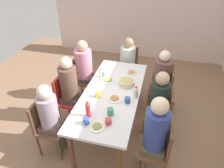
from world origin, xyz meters
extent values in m
plane|color=#936F56|center=(0.00, 0.00, 0.00)|extent=(7.12, 7.12, 0.00)
cube|color=silver|center=(-3.03, 0.00, 1.30)|extent=(0.12, 4.80, 2.60)
cube|color=white|center=(0.00, 0.00, 0.75)|extent=(2.02, 0.86, 0.04)
cylinder|color=brown|center=(-0.91, -0.33, 0.36)|extent=(0.07, 0.07, 0.73)
cylinder|color=brown|center=(0.91, -0.33, 0.36)|extent=(0.07, 0.07, 0.73)
cylinder|color=brown|center=(-0.91, 0.33, 0.36)|extent=(0.07, 0.07, 0.73)
cylinder|color=brown|center=(0.91, 0.33, 0.36)|extent=(0.07, 0.07, 0.73)
cube|color=brown|center=(-1.31, 0.00, 0.44)|extent=(0.40, 0.40, 0.04)
cylinder|color=brown|center=(-1.48, 0.17, 0.21)|extent=(0.04, 0.04, 0.43)
cylinder|color=brown|center=(-1.48, -0.17, 0.21)|extent=(0.04, 0.04, 0.43)
cylinder|color=brown|center=(-1.14, 0.17, 0.21)|extent=(0.04, 0.04, 0.43)
cylinder|color=brown|center=(-1.14, -0.17, 0.21)|extent=(0.04, 0.04, 0.43)
cube|color=brown|center=(-1.49, 0.00, 0.68)|extent=(0.04, 0.38, 0.45)
cylinder|color=#393A46|center=(-1.21, 0.08, 0.23)|extent=(0.09, 0.09, 0.45)
cylinder|color=#463E40|center=(-1.21, -0.08, 0.23)|extent=(0.09, 0.09, 0.45)
cube|color=#433F39|center=(-1.31, 0.00, 0.50)|extent=(0.30, 0.30, 0.10)
cylinder|color=silver|center=(-1.31, 0.00, 0.76)|extent=(0.31, 0.31, 0.42)
sphere|color=#9C7958|center=(-1.31, 0.00, 1.06)|extent=(0.21, 0.21, 0.21)
cube|color=brown|center=(0.67, -0.73, 0.44)|extent=(0.40, 0.40, 0.04)
cylinder|color=brown|center=(0.50, -0.90, 0.21)|extent=(0.04, 0.04, 0.43)
cylinder|color=brown|center=(0.84, -0.90, 0.21)|extent=(0.04, 0.04, 0.43)
cylinder|color=brown|center=(0.50, -0.56, 0.21)|extent=(0.04, 0.04, 0.43)
cylinder|color=brown|center=(0.84, -0.56, 0.21)|extent=(0.04, 0.04, 0.43)
cube|color=brown|center=(0.67, -0.91, 0.68)|extent=(0.38, 0.04, 0.45)
cylinder|color=#535145|center=(0.59, -0.63, 0.23)|extent=(0.09, 0.09, 0.45)
cylinder|color=#585146|center=(0.75, -0.63, 0.23)|extent=(0.09, 0.09, 0.45)
cube|color=brown|center=(0.67, -0.73, 0.50)|extent=(0.30, 0.30, 0.10)
cylinder|color=#A290A1|center=(0.67, -0.73, 0.78)|extent=(0.27, 0.27, 0.47)
sphere|color=beige|center=(0.67, -0.73, 1.11)|extent=(0.20, 0.20, 0.20)
cube|color=brown|center=(0.67, 0.73, 0.44)|extent=(0.40, 0.40, 0.04)
cylinder|color=brown|center=(0.50, 0.90, 0.21)|extent=(0.04, 0.04, 0.43)
cylinder|color=brown|center=(0.84, 0.56, 0.21)|extent=(0.04, 0.04, 0.43)
cylinder|color=brown|center=(0.50, 0.56, 0.21)|extent=(0.04, 0.04, 0.43)
cube|color=brown|center=(0.67, 0.91, 0.68)|extent=(0.38, 0.04, 0.45)
cylinder|color=brown|center=(0.75, 0.63, 0.23)|extent=(0.09, 0.09, 0.45)
cylinder|color=#544B42|center=(0.59, 0.63, 0.23)|extent=(0.09, 0.09, 0.45)
cube|color=brown|center=(0.67, 0.73, 0.50)|extent=(0.30, 0.30, 0.10)
cylinder|color=#334498|center=(0.67, 0.73, 0.82)|extent=(0.29, 0.29, 0.54)
sphere|color=beige|center=(0.67, 0.73, 1.19)|extent=(0.21, 0.21, 0.21)
cube|color=brown|center=(-0.67, 0.73, 0.44)|extent=(0.40, 0.40, 0.04)
cylinder|color=brown|center=(-0.50, 0.90, 0.21)|extent=(0.04, 0.04, 0.43)
cylinder|color=brown|center=(-0.84, 0.90, 0.21)|extent=(0.04, 0.04, 0.43)
cylinder|color=brown|center=(-0.50, 0.56, 0.21)|extent=(0.04, 0.04, 0.43)
cylinder|color=brown|center=(-0.84, 0.56, 0.21)|extent=(0.04, 0.04, 0.43)
cube|color=brown|center=(-0.67, 0.91, 0.68)|extent=(0.38, 0.04, 0.45)
cylinder|color=#2F3346|center=(-0.59, 0.63, 0.23)|extent=(0.09, 0.09, 0.45)
cylinder|color=navy|center=(-0.75, 0.63, 0.23)|extent=(0.09, 0.09, 0.45)
cube|color=#282F42|center=(-0.67, 0.73, 0.50)|extent=(0.30, 0.30, 0.10)
cylinder|color=brown|center=(-0.67, 0.73, 0.81)|extent=(0.33, 0.33, 0.53)
sphere|color=beige|center=(-0.67, 0.73, 1.16)|extent=(0.19, 0.19, 0.19)
cube|color=red|center=(0.00, -0.73, 0.44)|extent=(0.40, 0.40, 0.04)
cylinder|color=#AD2B22|center=(-0.17, -0.90, 0.21)|extent=(0.04, 0.04, 0.43)
cylinder|color=#B13521|center=(0.17, -0.90, 0.21)|extent=(0.04, 0.04, 0.43)
cylinder|color=#B73224|center=(-0.17, -0.56, 0.21)|extent=(0.04, 0.04, 0.43)
cylinder|color=#B52C27|center=(0.17, -0.56, 0.21)|extent=(0.04, 0.04, 0.43)
cube|color=red|center=(0.00, -0.91, 0.68)|extent=(0.38, 0.04, 0.45)
cylinder|color=#484339|center=(-0.08, -0.63, 0.23)|extent=(0.09, 0.09, 0.45)
cylinder|color=#373B3D|center=(0.08, -0.63, 0.23)|extent=(0.09, 0.09, 0.45)
cube|color=#414342|center=(0.00, -0.73, 0.50)|extent=(0.30, 0.30, 0.10)
cylinder|color=brown|center=(0.00, -0.73, 0.82)|extent=(0.29, 0.29, 0.55)
sphere|color=beige|center=(0.00, -0.73, 1.18)|extent=(0.19, 0.19, 0.19)
cube|color=brown|center=(-0.67, -0.73, 0.44)|extent=(0.40, 0.40, 0.04)
cylinder|color=brown|center=(-0.84, -0.90, 0.21)|extent=(0.04, 0.04, 0.43)
cylinder|color=brown|center=(-0.50, -0.90, 0.21)|extent=(0.04, 0.04, 0.43)
cylinder|color=brown|center=(-0.84, -0.56, 0.21)|extent=(0.04, 0.04, 0.43)
cylinder|color=brown|center=(-0.50, -0.56, 0.21)|extent=(0.04, 0.04, 0.43)
cube|color=brown|center=(-0.67, -0.91, 0.68)|extent=(0.38, 0.04, 0.45)
cylinder|color=#384838|center=(-0.75, -0.63, 0.23)|extent=(0.09, 0.09, 0.45)
cylinder|color=#404747|center=(-0.59, -0.63, 0.23)|extent=(0.09, 0.09, 0.45)
cube|color=#423E4C|center=(-0.67, -0.73, 0.50)|extent=(0.30, 0.30, 0.10)
cylinder|color=pink|center=(-0.67, -0.73, 0.82)|extent=(0.32, 0.32, 0.54)
sphere|color=tan|center=(-0.67, -0.73, 1.18)|extent=(0.20, 0.20, 0.20)
cube|color=brown|center=(0.00, 0.73, 0.44)|extent=(0.40, 0.40, 0.04)
cylinder|color=brown|center=(0.17, 0.90, 0.21)|extent=(0.04, 0.04, 0.43)
cylinder|color=brown|center=(-0.17, 0.90, 0.21)|extent=(0.04, 0.04, 0.43)
cylinder|color=brown|center=(0.17, 0.56, 0.21)|extent=(0.04, 0.04, 0.43)
cylinder|color=brown|center=(-0.17, 0.56, 0.21)|extent=(0.04, 0.04, 0.43)
cube|color=brown|center=(0.00, 0.91, 0.68)|extent=(0.38, 0.04, 0.45)
cylinder|color=#484842|center=(0.08, 0.63, 0.23)|extent=(0.09, 0.09, 0.45)
cylinder|color=#3D3E4B|center=(-0.08, 0.63, 0.23)|extent=(0.09, 0.09, 0.45)
cube|color=#46473F|center=(0.00, 0.73, 0.50)|extent=(0.30, 0.30, 0.10)
cylinder|color=#1F2B24|center=(0.00, 0.73, 0.80)|extent=(0.28, 0.28, 0.49)
sphere|color=tan|center=(0.00, 0.73, 1.13)|extent=(0.20, 0.20, 0.20)
cylinder|color=#EDE7C4|center=(0.78, 0.01, 0.78)|extent=(0.22, 0.22, 0.01)
ellipsoid|color=#879552|center=(0.78, 0.01, 0.80)|extent=(0.12, 0.12, 0.02)
cylinder|color=silver|center=(-0.65, 0.19, 0.78)|extent=(0.23, 0.23, 0.01)
ellipsoid|color=tan|center=(-0.65, 0.19, 0.80)|extent=(0.13, 0.13, 0.02)
cylinder|color=white|center=(-0.30, -0.15, 0.78)|extent=(0.25, 0.25, 0.01)
ellipsoid|color=tan|center=(-0.30, -0.15, 0.80)|extent=(0.14, 0.14, 0.02)
cylinder|color=white|center=(0.17, 0.08, 0.78)|extent=(0.24, 0.24, 0.01)
ellipsoid|color=tan|center=(0.17, 0.08, 0.80)|extent=(0.13, 0.13, 0.02)
cylinder|color=beige|center=(-0.24, 0.18, 0.81)|extent=(0.26, 0.26, 0.09)
ellipsoid|color=tan|center=(-0.24, 0.18, 0.86)|extent=(0.21, 0.21, 0.04)
cylinder|color=#3360A0|center=(0.19, 0.28, 0.81)|extent=(0.09, 0.09, 0.08)
torus|color=#325697|center=(0.25, 0.28, 0.81)|extent=(0.05, 0.01, 0.05)
cylinder|color=#479262|center=(0.51, 0.11, 0.82)|extent=(0.09, 0.09, 0.10)
torus|color=#448658|center=(0.56, 0.11, 0.82)|extent=(0.05, 0.01, 0.05)
cylinder|color=gold|center=(0.17, -0.17, 0.81)|extent=(0.09, 0.09, 0.09)
torus|color=#EBCD49|center=(0.23, -0.17, 0.81)|extent=(0.05, 0.01, 0.05)
cylinder|color=#3658A6|center=(0.75, -0.15, 0.81)|extent=(0.08, 0.08, 0.09)
torus|color=#3A579F|center=(0.80, -0.15, 0.81)|extent=(0.05, 0.01, 0.05)
cylinder|color=#C24642|center=(0.68, 0.13, 0.80)|extent=(0.08, 0.08, 0.07)
torus|color=#C74C47|center=(0.73, 0.13, 0.80)|extent=(0.05, 0.01, 0.05)
cylinder|color=#48875E|center=(-0.39, -0.28, 0.80)|extent=(0.09, 0.09, 0.07)
torus|color=#4C926A|center=(-0.34, -0.28, 0.80)|extent=(0.05, 0.01, 0.05)
cylinder|color=silver|center=(-0.24, -0.26, 0.87)|extent=(0.05, 0.05, 0.21)
cone|color=silver|center=(-0.24, -0.26, 0.99)|extent=(0.05, 0.05, 0.03)
cylinder|color=red|center=(-0.24, -0.26, 1.01)|extent=(0.03, 0.03, 0.01)
cylinder|color=red|center=(0.61, -0.17, 0.87)|extent=(0.07, 0.07, 0.20)
cone|color=red|center=(0.61, -0.17, 0.99)|extent=(0.06, 0.06, 0.03)
cylinder|color=#C23C24|center=(0.61, -0.17, 1.01)|extent=(0.03, 0.03, 0.01)
cylinder|color=silver|center=(0.04, 0.38, 0.84)|extent=(0.07, 0.07, 0.15)
cone|color=#EFE2C5|center=(0.04, 0.38, 0.93)|extent=(0.06, 0.06, 0.03)
cylinder|color=red|center=(0.04, 0.38, 0.95)|extent=(0.03, 0.03, 0.01)
camera|label=1|loc=(2.52, 0.66, 2.67)|focal=32.95mm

